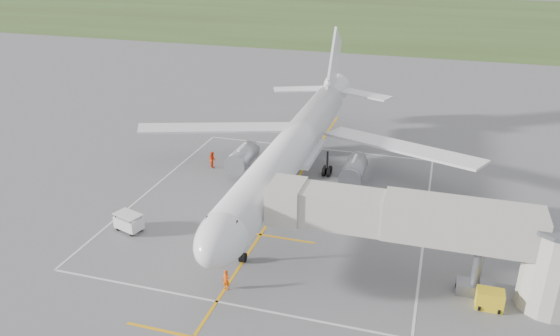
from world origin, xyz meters
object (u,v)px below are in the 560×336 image
(airliner, at_px, (293,147))
(baggage_cart, at_px, (129,222))
(jet_bridge, at_px, (449,234))
(ramp_worker_nose, at_px, (226,280))
(gpu_unit, at_px, (490,300))
(ramp_worker_wing, at_px, (213,159))

(airliner, relative_size, baggage_cart, 16.80)
(jet_bridge, bearing_deg, ramp_worker_nose, -162.67)
(gpu_unit, bearing_deg, ramp_worker_nose, -169.18)
(airliner, relative_size, ramp_worker_nose, 28.62)
(gpu_unit, xyz_separation_m, baggage_cart, (-30.57, 2.26, 0.17))
(airliner, height_order, ramp_worker_nose, airliner)
(airliner, xyz_separation_m, baggage_cart, (-11.56, -13.48, -3.52))
(jet_bridge, xyz_separation_m, ramp_worker_wing, (-25.84, 16.36, -3.81))
(airliner, xyz_separation_m, ramp_worker_nose, (0.12, -19.12, -3.58))
(ramp_worker_nose, distance_m, ramp_worker_wing, 23.56)
(ramp_worker_wing, bearing_deg, jet_bridge, -169.10)
(jet_bridge, bearing_deg, baggage_cart, 178.39)
(airliner, height_order, baggage_cart, airliner)
(airliner, height_order, gpu_unit, airliner)
(airliner, xyz_separation_m, ramp_worker_wing, (-10.11, 2.11, -3.45))
(ramp_worker_nose, xyz_separation_m, ramp_worker_wing, (-10.23, 21.23, 0.12))
(baggage_cart, bearing_deg, ramp_worker_wing, 102.07)
(baggage_cart, bearing_deg, gpu_unit, 13.14)
(jet_bridge, xyz_separation_m, baggage_cart, (-27.28, 0.77, -3.87))
(jet_bridge, relative_size, baggage_cart, 8.41)
(gpu_unit, distance_m, ramp_worker_wing, 34.16)
(gpu_unit, height_order, baggage_cart, baggage_cart)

